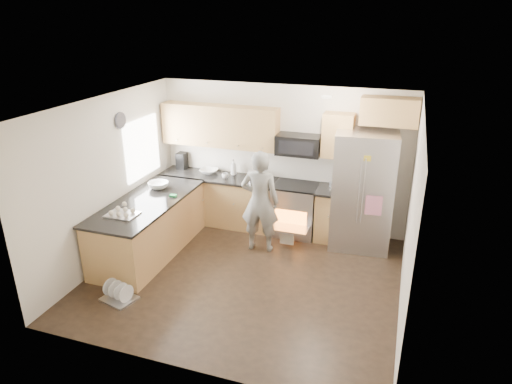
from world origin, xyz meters
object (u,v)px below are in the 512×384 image
(stove_range, at_px, (296,198))
(dish_rack, at_px, (119,295))
(person, at_px, (260,202))
(refrigerator, at_px, (363,191))

(stove_range, relative_size, dish_rack, 3.40)
(person, height_order, dish_rack, person)
(stove_range, xyz_separation_m, dish_rack, (-1.82, -2.79, -0.60))
(stove_range, height_order, person, stove_range)
(stove_range, relative_size, refrigerator, 0.90)
(refrigerator, height_order, person, refrigerator)
(stove_range, distance_m, person, 0.89)
(refrigerator, bearing_deg, dish_rack, -142.49)
(dish_rack, bearing_deg, person, 55.15)
(refrigerator, xyz_separation_m, person, (-1.56, -0.67, -0.13))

